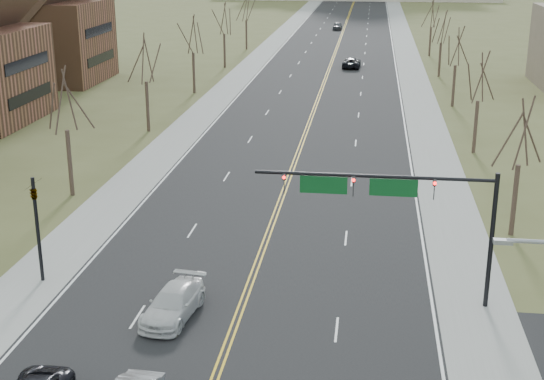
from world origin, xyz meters
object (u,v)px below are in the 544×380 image
(signal_left, at_px, (36,218))
(car_far_sb, at_px, (337,26))
(signal_mast, at_px, (392,197))
(car_far_nb, at_px, (352,63))
(car_sb_inner_second, at_px, (173,303))

(signal_left, bearing_deg, car_far_sb, 85.43)
(signal_mast, xyz_separation_m, car_far_nb, (-4.22, 76.74, -5.00))
(signal_left, relative_size, car_far_nb, 1.12)
(signal_mast, height_order, signal_left, signal_mast)
(car_far_nb, bearing_deg, signal_mast, 95.66)
(car_sb_inner_second, distance_m, car_far_sb, 130.44)
(signal_left, xyz_separation_m, car_far_sb, (10.16, 127.19, -2.91))
(signal_mast, xyz_separation_m, signal_left, (-18.95, 0.00, -2.05))
(signal_left, relative_size, car_sb_inner_second, 1.18)
(signal_left, distance_m, car_far_sb, 127.63)
(signal_left, bearing_deg, car_far_nb, 79.14)
(car_far_nb, height_order, car_far_sb, car_far_sb)
(car_far_sb, bearing_deg, car_far_nb, -84.16)
(signal_left, xyz_separation_m, car_sb_inner_second, (8.31, -3.24, -2.96))
(signal_mast, bearing_deg, car_sb_inner_second, -163.07)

